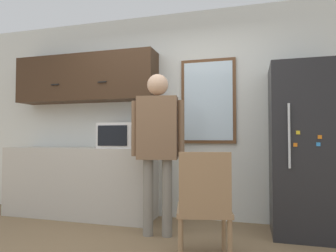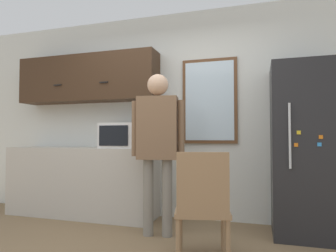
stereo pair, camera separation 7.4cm
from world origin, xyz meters
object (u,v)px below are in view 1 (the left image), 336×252
(person, at_px, (158,136))
(microwave, at_px, (123,136))
(refrigerator, at_px, (305,149))
(chair, at_px, (204,202))

(person, bearing_deg, microwave, 135.15)
(microwave, bearing_deg, refrigerator, -0.17)
(chair, bearing_deg, refrigerator, -145.85)
(refrigerator, xyz_separation_m, chair, (-0.94, -0.99, -0.41))
(person, distance_m, chair, 0.98)
(chair, bearing_deg, person, -55.84)
(microwave, height_order, refrigerator, refrigerator)
(person, height_order, refrigerator, refrigerator)
(person, relative_size, chair, 1.86)
(person, distance_m, refrigerator, 1.59)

